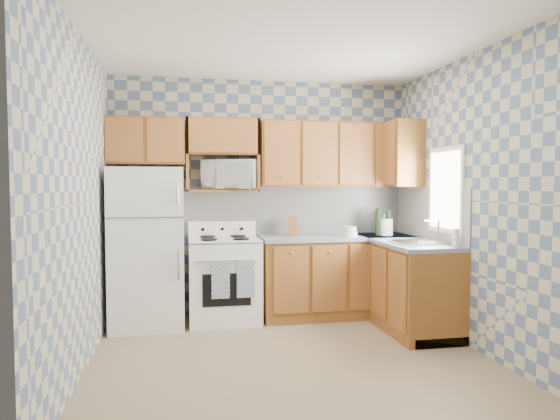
# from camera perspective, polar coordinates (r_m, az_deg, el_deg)

# --- Properties ---
(floor) EXTENTS (3.40, 3.40, 0.00)m
(floor) POSITION_cam_1_polar(r_m,az_deg,el_deg) (4.50, 1.23, -16.61)
(floor) COLOR #867152
(floor) RESTS_ON ground
(back_wall) EXTENTS (3.40, 0.02, 2.70)m
(back_wall) POSITION_cam_1_polar(r_m,az_deg,el_deg) (5.82, -2.07, 1.41)
(back_wall) COLOR slate
(back_wall) RESTS_ON ground
(right_wall) EXTENTS (0.02, 3.20, 2.70)m
(right_wall) POSITION_cam_1_polar(r_m,az_deg,el_deg) (4.89, 21.10, 0.91)
(right_wall) COLOR slate
(right_wall) RESTS_ON ground
(backsplash_back) EXTENTS (2.60, 0.02, 0.56)m
(backsplash_back) POSITION_cam_1_polar(r_m,az_deg,el_deg) (5.89, 1.80, -0.03)
(backsplash_back) COLOR silver
(backsplash_back) RESTS_ON back_wall
(backsplash_right) EXTENTS (0.02, 1.60, 0.56)m
(backsplash_right) POSITION_cam_1_polar(r_m,az_deg,el_deg) (5.59, 16.64, -0.32)
(backsplash_right) COLOR silver
(backsplash_right) RESTS_ON right_wall
(refrigerator) EXTENTS (0.75, 0.70, 1.68)m
(refrigerator) POSITION_cam_1_polar(r_m,az_deg,el_deg) (5.45, -14.87, -4.17)
(refrigerator) COLOR white
(refrigerator) RESTS_ON floor
(stove_body) EXTENTS (0.76, 0.65, 0.90)m
(stove_body) POSITION_cam_1_polar(r_m,az_deg,el_deg) (5.54, -6.38, -8.06)
(stove_body) COLOR white
(stove_body) RESTS_ON floor
(cooktop) EXTENTS (0.76, 0.65, 0.02)m
(cooktop) POSITION_cam_1_polar(r_m,az_deg,el_deg) (5.47, -6.41, -3.38)
(cooktop) COLOR silver
(cooktop) RESTS_ON stove_body
(backguard) EXTENTS (0.76, 0.08, 0.17)m
(backguard) POSITION_cam_1_polar(r_m,az_deg,el_deg) (5.74, -6.63, -2.13)
(backguard) COLOR white
(backguard) RESTS_ON cooktop
(dish_towel_left) EXTENTS (0.19, 0.02, 0.39)m
(dish_towel_left) POSITION_cam_1_polar(r_m,az_deg,el_deg) (5.18, -6.80, -7.89)
(dish_towel_left) COLOR navy
(dish_towel_left) RESTS_ON stove_body
(dish_towel_right) EXTENTS (0.19, 0.02, 0.39)m
(dish_towel_right) POSITION_cam_1_polar(r_m,az_deg,el_deg) (5.21, -3.94, -7.83)
(dish_towel_right) COLOR navy
(dish_towel_right) RESTS_ON stove_body
(base_cabinets_back) EXTENTS (1.75, 0.60, 0.88)m
(base_cabinets_back) POSITION_cam_1_polar(r_m,az_deg,el_deg) (5.81, 6.55, -7.64)
(base_cabinets_back) COLOR brown
(base_cabinets_back) RESTS_ON floor
(base_cabinets_right) EXTENTS (0.60, 1.60, 0.88)m
(base_cabinets_right) POSITION_cam_1_polar(r_m,az_deg,el_deg) (5.56, 13.84, -8.20)
(base_cabinets_right) COLOR brown
(base_cabinets_right) RESTS_ON floor
(countertop_back) EXTENTS (1.77, 0.63, 0.04)m
(countertop_back) POSITION_cam_1_polar(r_m,az_deg,el_deg) (5.74, 6.59, -3.13)
(countertop_back) COLOR gray
(countertop_back) RESTS_ON base_cabinets_back
(countertop_right) EXTENTS (0.63, 1.60, 0.04)m
(countertop_right) POSITION_cam_1_polar(r_m,az_deg,el_deg) (5.49, 13.86, -3.49)
(countertop_right) COLOR gray
(countertop_right) RESTS_ON base_cabinets_right
(upper_cabinets_back) EXTENTS (1.75, 0.33, 0.74)m
(upper_cabinets_back) POSITION_cam_1_polar(r_m,az_deg,el_deg) (5.85, 6.23, 6.30)
(upper_cabinets_back) COLOR brown
(upper_cabinets_back) RESTS_ON back_wall
(upper_cabinets_fridge) EXTENTS (0.82, 0.33, 0.50)m
(upper_cabinets_fridge) POSITION_cam_1_polar(r_m,az_deg,el_deg) (5.62, -15.05, 7.58)
(upper_cabinets_fridge) COLOR brown
(upper_cabinets_fridge) RESTS_ON back_wall
(upper_cabinets_right) EXTENTS (0.33, 0.70, 0.74)m
(upper_cabinets_right) POSITION_cam_1_polar(r_m,az_deg,el_deg) (5.93, 13.38, 6.19)
(upper_cabinets_right) COLOR brown
(upper_cabinets_right) RESTS_ON right_wall
(microwave_shelf) EXTENTS (0.80, 0.33, 0.03)m
(microwave_shelf) POSITION_cam_1_polar(r_m,az_deg,el_deg) (5.60, -6.57, 2.20)
(microwave_shelf) COLOR brown
(microwave_shelf) RESTS_ON back_wall
(microwave) EXTENTS (0.69, 0.56, 0.33)m
(microwave) POSITION_cam_1_polar(r_m,az_deg,el_deg) (5.62, -5.61, 4.04)
(microwave) COLOR white
(microwave) RESTS_ON microwave_shelf
(sink) EXTENTS (0.48, 0.40, 0.03)m
(sink) POSITION_cam_1_polar(r_m,az_deg,el_deg) (5.17, 15.54, -3.62)
(sink) COLOR #B7B7BC
(sink) RESTS_ON countertop_right
(window) EXTENTS (0.02, 0.66, 0.86)m
(window) POSITION_cam_1_polar(r_m,az_deg,el_deg) (5.27, 18.39, 2.18)
(window) COLOR white
(window) RESTS_ON right_wall
(bottle_0) EXTENTS (0.06, 0.06, 0.29)m
(bottle_0) POSITION_cam_1_polar(r_m,az_deg,el_deg) (5.84, 11.13, -1.42)
(bottle_0) COLOR black
(bottle_0) RESTS_ON countertop_back
(bottle_1) EXTENTS (0.06, 0.06, 0.27)m
(bottle_1) POSITION_cam_1_polar(r_m,az_deg,el_deg) (5.82, 12.26, -1.55)
(bottle_1) COLOR black
(bottle_1) RESTS_ON countertop_back
(bottle_2) EXTENTS (0.06, 0.06, 0.25)m
(bottle_2) POSITION_cam_1_polar(r_m,az_deg,el_deg) (5.94, 12.33, -1.56)
(bottle_2) COLOR #5A3609
(bottle_2) RESTS_ON countertop_back
(knife_block) EXTENTS (0.11, 0.11, 0.22)m
(knife_block) POSITION_cam_1_polar(r_m,az_deg,el_deg) (5.70, 1.47, -1.87)
(knife_block) COLOR brown
(knife_block) RESTS_ON countertop_back
(electric_kettle) EXTENTS (0.15, 0.15, 0.19)m
(electric_kettle) POSITION_cam_1_polar(r_m,az_deg,el_deg) (5.86, 12.04, -1.91)
(electric_kettle) COLOR white
(electric_kettle) RESTS_ON countertop_back
(food_containers) EXTENTS (0.17, 0.17, 0.12)m
(food_containers) POSITION_cam_1_polar(r_m,az_deg,el_deg) (5.63, 7.98, -2.46)
(food_containers) COLOR silver
(food_containers) RESTS_ON countertop_back
(soap_bottle) EXTENTS (0.06, 0.06, 0.17)m
(soap_bottle) POSITION_cam_1_polar(r_m,az_deg,el_deg) (4.99, 19.46, -3.00)
(soap_bottle) COLOR silver
(soap_bottle) RESTS_ON countertop_right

